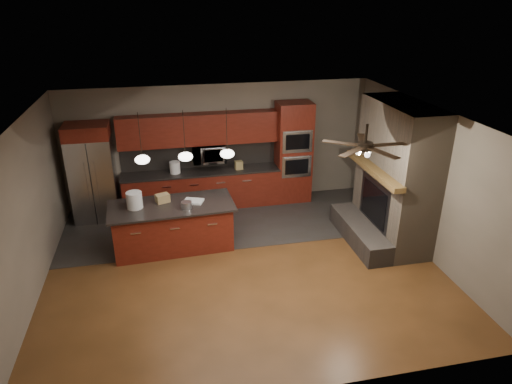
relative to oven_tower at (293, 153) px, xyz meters
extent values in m
plane|color=brown|center=(-1.70, -2.69, -1.19)|extent=(7.00, 7.00, 0.00)
cube|color=white|center=(-1.70, -2.69, 1.61)|extent=(7.00, 6.00, 0.02)
cube|color=gray|center=(-1.70, 0.31, 0.21)|extent=(7.00, 0.02, 2.80)
cube|color=gray|center=(1.80, -2.69, 0.21)|extent=(0.02, 6.00, 2.80)
cube|color=gray|center=(-5.20, -2.69, 0.21)|extent=(0.02, 6.00, 2.80)
cube|color=#2D2B29|center=(-1.70, -0.89, -1.19)|extent=(7.00, 2.40, 0.01)
cube|color=#766854|center=(1.40, -2.29, 0.21)|extent=(0.80, 2.00, 2.80)
cube|color=#443E38|center=(0.75, -2.29, -0.99)|extent=(0.50, 2.00, 0.40)
cube|color=#2D2D30|center=(1.02, -2.29, -0.37)|extent=(0.05, 1.20, 0.95)
cube|color=black|center=(1.00, -2.29, -0.37)|extent=(0.02, 1.00, 0.75)
cube|color=brown|center=(0.90, -2.29, 0.36)|extent=(0.22, 2.10, 0.10)
cube|color=maroon|center=(-2.18, 0.01, -0.76)|extent=(3.55, 0.60, 0.86)
cube|color=black|center=(-2.18, 0.01, -0.31)|extent=(3.59, 0.64, 0.04)
cube|color=black|center=(-2.18, 0.29, 0.01)|extent=(3.55, 0.03, 0.60)
cube|color=maroon|center=(-2.18, 0.13, 0.66)|extent=(3.55, 0.35, 0.70)
cube|color=maroon|center=(0.00, 0.01, 0.00)|extent=(0.80, 0.60, 2.38)
cube|color=silver|center=(0.00, -0.30, -0.24)|extent=(0.70, 0.03, 0.52)
cube|color=black|center=(0.00, -0.32, -0.24)|extent=(0.55, 0.02, 0.35)
cube|color=silver|center=(0.00, -0.30, 0.36)|extent=(0.70, 0.03, 0.52)
cube|color=black|center=(0.00, -0.32, 0.36)|extent=(0.55, 0.02, 0.35)
imported|color=silver|center=(-1.98, 0.06, 0.11)|extent=(0.73, 0.41, 0.50)
cube|color=silver|center=(-4.51, -0.07, -0.27)|extent=(0.93, 0.72, 1.85)
cube|color=#2D2D30|center=(-4.51, -0.44, -0.27)|extent=(0.02, 0.02, 1.83)
cube|color=silver|center=(-4.61, -0.45, -0.21)|extent=(0.03, 0.03, 0.93)
cube|color=silver|center=(-4.41, -0.45, -0.21)|extent=(0.03, 0.03, 0.93)
cube|color=maroon|center=(-4.51, -0.08, 0.81)|extent=(0.93, 0.72, 0.30)
cube|color=maroon|center=(-2.92, -1.73, -0.75)|extent=(2.26, 1.03, 0.88)
cube|color=black|center=(-2.92, -1.73, -0.29)|extent=(2.42, 1.19, 0.04)
cylinder|color=silver|center=(-3.59, -1.72, -0.11)|extent=(0.35, 0.35, 0.32)
cylinder|color=silver|center=(-2.64, -1.95, -0.20)|extent=(0.24, 0.24, 0.13)
cube|color=silver|center=(-2.49, -1.68, -0.25)|extent=(0.43, 0.37, 0.04)
cube|color=#92774B|center=(-3.07, -1.56, -0.19)|extent=(0.30, 0.26, 0.16)
cylinder|color=white|center=(-2.76, 0.01, -0.16)|extent=(0.27, 0.27, 0.27)
cube|color=#99844F|center=(-1.31, -0.04, -0.20)|extent=(0.19, 0.15, 0.19)
cylinder|color=black|center=(-3.35, -1.99, 1.22)|extent=(0.01, 0.01, 0.78)
ellipsoid|color=white|center=(-3.35, -1.99, 0.77)|extent=(0.26, 0.26, 0.16)
cylinder|color=black|center=(-2.60, -1.99, 1.22)|extent=(0.01, 0.01, 0.78)
ellipsoid|color=white|center=(-2.60, -1.99, 0.77)|extent=(0.26, 0.26, 0.16)
cylinder|color=black|center=(-1.85, -1.99, 1.22)|extent=(0.01, 0.01, 0.78)
ellipsoid|color=white|center=(-1.85, -1.99, 0.77)|extent=(0.26, 0.26, 0.16)
cylinder|color=black|center=(0.10, -3.49, 1.46)|extent=(0.04, 0.04, 0.30)
cylinder|color=black|center=(0.10, -3.49, 1.26)|extent=(0.24, 0.24, 0.12)
cube|color=black|center=(0.48, -3.49, 1.26)|extent=(0.60, 0.12, 0.01)
cube|color=black|center=(0.22, -3.13, 1.26)|extent=(0.30, 0.61, 0.01)
cube|color=black|center=(-0.21, -3.27, 1.26)|extent=(0.56, 0.45, 0.01)
cube|color=black|center=(-0.21, -3.72, 1.26)|extent=(0.56, 0.45, 0.01)
cube|color=black|center=(0.22, -3.85, 1.26)|extent=(0.30, 0.61, 0.01)
camera|label=1|loc=(-2.96, -9.76, 3.45)|focal=32.00mm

